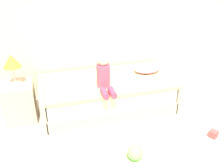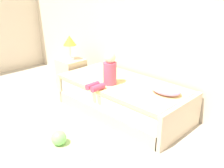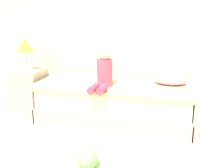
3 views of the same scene
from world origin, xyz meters
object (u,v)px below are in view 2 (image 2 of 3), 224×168
Objects in this scene: toy_ball at (59,138)px; table_lamp at (70,42)px; child_figure at (108,72)px; pillow at (166,89)px; nightstand at (72,74)px; bed at (123,98)px.

table_lamp is at bearing 137.65° from toy_ball.
table_lamp reaches higher than toy_ball.
toy_ball is at bearing -82.26° from child_figure.
table_lamp is 2.08m from pillow.
toy_ball is (1.37, -1.25, -0.20)m from nightstand.
pillow reaches higher than bed.
child_figure is at bearing 97.74° from toy_ball.
child_figure is 0.89m from pillow.
pillow is at bearing 8.17° from bed.
pillow is at bearing 2.40° from table_lamp.
table_lamp is (0.00, 0.00, 0.64)m from nightstand.
bed is at bearing -0.60° from nightstand.
child_figure is 1.19m from toy_ball.
nightstand is 1.87m from toy_ball.
nightstand is at bearing 137.65° from toy_ball.
nightstand is 3.10× the size of toy_ball.
bed is at bearing 91.09° from toy_ball.
pillow reaches higher than toy_ball.
nightstand is 2.07m from pillow.
nightstand is at bearing -177.60° from pillow.
child_figure is (-0.11, -0.23, 0.46)m from bed.
nightstand reaches higher than bed.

